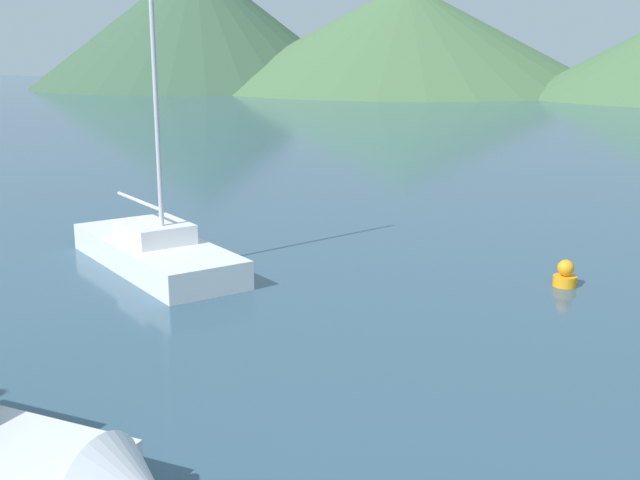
{
  "coord_description": "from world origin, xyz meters",
  "views": [
    {
      "loc": [
        6.6,
        -2.75,
        5.63
      ],
      "look_at": [
        -0.66,
        14.0,
        1.2
      ],
      "focal_mm": 45.0,
      "sensor_mm": 36.0,
      "label": 1
    }
  ],
  "objects": [
    {
      "name": "sailboat_inner",
      "position": [
        -5.35,
        14.07,
        0.47
      ],
      "size": [
        6.6,
        5.24,
        7.78
      ],
      "rotation": [
        0.0,
        0.0,
        -0.56
      ],
      "color": "white",
      "rests_on": "ground_plane"
    },
    {
      "name": "hill_central",
      "position": [
        -26.71,
        103.0,
        6.9
      ],
      "size": [
        53.94,
        53.94,
        13.8
      ],
      "color": "#476B42",
      "rests_on": "ground_plane"
    },
    {
      "name": "buoy_marker",
      "position": [
        4.66,
        16.56,
        0.27
      ],
      "size": [
        0.57,
        0.57,
        0.65
      ],
      "color": "orange",
      "rests_on": "ground_plane"
    },
    {
      "name": "hill_west",
      "position": [
        -55.57,
        97.36,
        8.81
      ],
      "size": [
        46.62,
        46.62,
        17.63
      ],
      "color": "#38563D",
      "rests_on": "ground_plane"
    }
  ]
}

